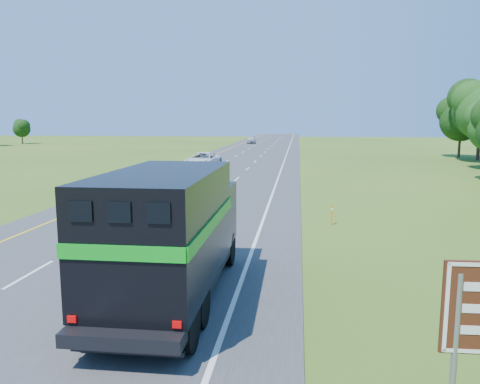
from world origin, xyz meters
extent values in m
cube|color=#38383A|center=(0.00, 50.00, 0.02)|extent=(15.00, 260.00, 0.04)
cube|color=yellow|center=(-5.50, 50.00, 0.04)|extent=(0.15, 260.00, 0.01)
cube|color=white|center=(5.50, 50.00, 0.04)|extent=(0.15, 260.00, 0.01)
cylinder|color=black|center=(2.51, 12.90, 0.64)|extent=(0.39, 1.21, 1.20)
cylinder|color=black|center=(4.81, 12.92, 0.64)|extent=(0.39, 1.21, 1.20)
cylinder|color=black|center=(2.54, 7.65, 0.64)|extent=(0.39, 1.21, 1.20)
cylinder|color=black|center=(4.84, 7.67, 0.64)|extent=(0.39, 1.21, 1.20)
cylinder|color=black|center=(2.55, 6.34, 0.64)|extent=(0.39, 1.21, 1.20)
cylinder|color=black|center=(4.85, 6.35, 0.64)|extent=(0.39, 1.21, 1.20)
cube|color=black|center=(3.68, 9.41, 0.77)|extent=(2.68, 8.77, 0.31)
cube|color=black|center=(3.66, 12.80, 1.97)|extent=(2.69, 1.98, 2.08)
cube|color=black|center=(3.65, 13.81, 2.51)|extent=(2.41, 0.08, 0.66)
cube|color=black|center=(3.69, 8.64, 2.43)|extent=(2.77, 6.36, 3.01)
cube|color=#089E18|center=(3.70, 5.45, 2.58)|extent=(2.74, 0.06, 0.33)
cube|color=#089E18|center=(2.30, 8.64, 2.58)|extent=(0.08, 6.34, 0.33)
cube|color=#089E18|center=(5.07, 8.65, 2.58)|extent=(0.08, 6.34, 0.33)
cube|color=black|center=(2.88, 5.44, 3.44)|extent=(0.49, 0.05, 0.44)
cube|color=black|center=(3.70, 5.45, 3.44)|extent=(0.49, 0.05, 0.44)
cube|color=black|center=(4.52, 5.45, 3.44)|extent=(0.49, 0.05, 0.44)
cube|color=black|center=(3.70, 5.58, 0.37)|extent=(2.52, 0.15, 0.11)
cube|color=#B20505|center=(2.56, 5.44, 1.09)|extent=(0.20, 0.04, 0.15)
cube|color=#B20505|center=(4.85, 5.46, 1.09)|extent=(0.20, 0.04, 0.15)
imported|color=white|center=(-3.09, 46.78, 0.93)|extent=(3.49, 6.63, 1.78)
imported|color=#AEAEB5|center=(-3.42, 103.04, 0.86)|extent=(2.26, 4.92, 1.63)
cylinder|color=gray|center=(9.77, 3.73, 1.49)|extent=(0.10, 0.10, 2.99)
cube|color=orange|center=(9.04, 20.25, 0.53)|extent=(0.08, 0.04, 1.07)
cube|color=white|center=(9.04, 20.25, 0.82)|extent=(0.09, 0.05, 0.12)
camera|label=1|loc=(7.28, -3.47, 5.29)|focal=35.00mm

